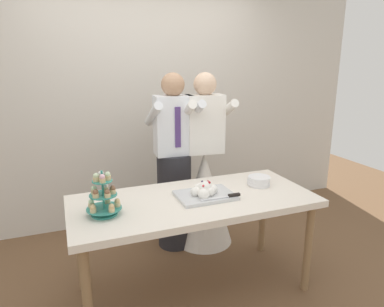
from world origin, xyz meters
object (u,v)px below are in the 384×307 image
object	(u,v)px
cupcake_stand	(103,197)
person_groom	(174,172)
dessert_table	(194,207)
plate_stack	(259,181)
main_cake_tray	(205,192)
person_bride	(204,186)

from	to	relation	value
cupcake_stand	person_groom	distance (m)	1.09
dessert_table	plate_stack	size ratio (longest dim) A/B	9.69
main_cake_tray	cupcake_stand	bearing A→B (deg)	-176.74
main_cake_tray	plate_stack	size ratio (longest dim) A/B	2.34
person_groom	main_cake_tray	bearing A→B (deg)	-90.15
plate_stack	person_groom	xyz separation A→B (m)	(-0.51, 0.66, -0.07)
dessert_table	main_cake_tray	distance (m)	0.14
dessert_table	plate_stack	bearing A→B (deg)	6.07
main_cake_tray	dessert_table	bearing A→B (deg)	172.68
dessert_table	plate_stack	distance (m)	0.61
main_cake_tray	person_bride	bearing A→B (deg)	67.23
person_bride	cupcake_stand	bearing A→B (deg)	-144.36
dessert_table	person_bride	bearing A→B (deg)	61.25
person_groom	person_bride	distance (m)	0.34
main_cake_tray	person_bride	size ratio (longest dim) A/B	0.26
main_cake_tray	person_bride	xyz separation A→B (m)	(0.29, 0.70, -0.23)
dessert_table	cupcake_stand	xyz separation A→B (m)	(-0.66, -0.05, 0.20)
cupcake_stand	person_groom	bearing A→B (deg)	46.41
person_bride	person_groom	bearing A→B (deg)	172.48
person_groom	cupcake_stand	bearing A→B (deg)	-133.59
person_bride	main_cake_tray	bearing A→B (deg)	-112.77
person_groom	dessert_table	bearing A→B (deg)	-96.75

